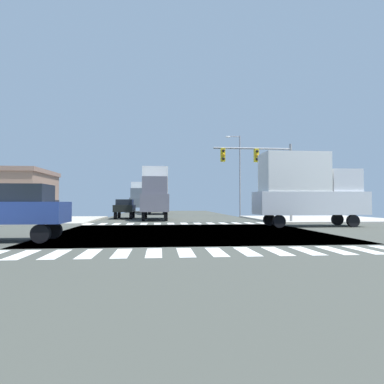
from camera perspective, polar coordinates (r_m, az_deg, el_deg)
The scene contains 14 objects.
ground at distance 18.22m, azimuth -0.49°, elevation -6.86°, with size 90.00×90.00×0.05m.
sidewalk_corner_ne at distance 33.45m, azimuth 20.44°, elevation -4.26°, with size 12.00×12.00×0.14m.
sidewalk_corner_nw at distance 32.21m, azimuth -26.30°, elevation -4.29°, with size 12.00×12.00×0.14m.
crosswalk_near at distance 10.97m, azimuth 1.54°, elevation -10.11°, with size 13.50×2.00×0.01m.
crosswalk_far at distance 25.46m, azimuth -2.48°, elevation -5.34°, with size 13.50×2.00×0.01m.
traffic_signal_mast at distance 26.85m, azimuth 11.50°, elevation 4.62°, with size 6.24×0.55×6.19m.
street_lamp at distance 39.36m, azimuth 7.79°, elevation 3.91°, with size 1.78×0.32×9.30m.
suv_nearside_1 at distance 15.85m, azimuth -28.60°, elevation -2.28°, with size 4.60×1.96×2.34m.
box_truck_farside_1 at distance 55.51m, azimuth -8.99°, elevation -0.73°, with size 2.40×7.20×4.85m.
box_truck_crossing_2 at distance 31.53m, azimuth -6.23°, elevation 0.02°, with size 2.40×7.20×4.85m.
sedan_leading_1 at distance 33.89m, azimuth -11.27°, elevation -2.53°, with size 1.80×4.30×1.88m.
box_truck_trailing_3 at distance 23.67m, azimuth 18.72°, elevation 0.68°, with size 7.20×2.40×4.85m.
box_truck_middle_4 at distance 46.25m, azimuth -5.98°, elevation -0.54°, with size 2.40×7.20×4.85m.
suv_outer_3 at distance 56.67m, azimuth -5.89°, elevation -1.94°, with size 1.96×4.60×2.34m.
Camera 1 is at (-1.57, -18.07, 1.60)m, focal length 31.58 mm.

